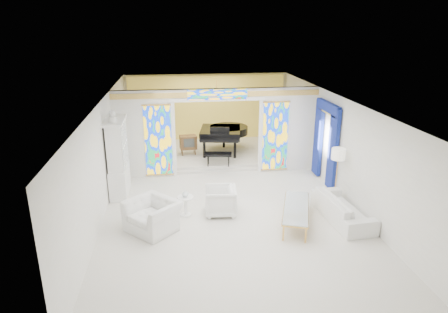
{
  "coord_description": "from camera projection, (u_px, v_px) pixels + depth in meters",
  "views": [
    {
      "loc": [
        -1.51,
        -11.23,
        5.1
      ],
      "look_at": [
        -0.0,
        0.2,
        1.21
      ],
      "focal_mm": 32.0,
      "sensor_mm": 36.0,
      "label": 1
    }
  ],
  "objects": [
    {
      "name": "grand_piano",
      "position": [
        224.0,
        132.0,
        15.78
      ],
      "size": [
        2.15,
        3.02,
        1.17
      ],
      "rotation": [
        0.0,
        0.0,
        -0.17
      ],
      "color": "black",
      "rests_on": "alcove_platform"
    },
    {
      "name": "ceiling",
      "position": [
        225.0,
        99.0,
        11.41
      ],
      "size": [
        7.0,
        12.0,
        0.02
      ],
      "primitive_type": "cube",
      "color": "white",
      "rests_on": "wall_back"
    },
    {
      "name": "armchair_right",
      "position": [
        220.0,
        201.0,
        11.07
      ],
      "size": [
        0.93,
        0.91,
        0.79
      ],
      "primitive_type": "imported",
      "rotation": [
        0.0,
        0.0,
        -1.66
      ],
      "color": "silver",
      "rests_on": "floor"
    },
    {
      "name": "floor_lamp",
      "position": [
        338.0,
        157.0,
        11.54
      ],
      "size": [
        0.52,
        0.52,
        1.65
      ],
      "rotation": [
        0.0,
        0.0,
        -0.37
      ],
      "color": "gold",
      "rests_on": "floor"
    },
    {
      "name": "china_cabinet",
      "position": [
        118.0,
        158.0,
        12.15
      ],
      "size": [
        0.56,
        1.46,
        2.72
      ],
      "color": "white",
      "rests_on": "floor"
    },
    {
      "name": "wall_left",
      "position": [
        104.0,
        154.0,
        11.45
      ],
      "size": [
        0.02,
        12.0,
        3.0
      ],
      "primitive_type": "cube",
      "color": "silver",
      "rests_on": "floor"
    },
    {
      "name": "coffee_table",
      "position": [
        296.0,
        208.0,
        10.55
      ],
      "size": [
        1.29,
        2.2,
        0.47
      ],
      "rotation": [
        0.0,
        0.0,
        -0.33
      ],
      "color": "silver",
      "rests_on": "floor"
    },
    {
      "name": "tv_console",
      "position": [
        188.0,
        142.0,
        15.51
      ],
      "size": [
        0.68,
        0.5,
        0.75
      ],
      "rotation": [
        0.0,
        0.0,
        0.1
      ],
      "color": "brown",
      "rests_on": "alcove_platform"
    },
    {
      "name": "alcove_platform",
      "position": [
        212.0,
        152.0,
        16.19
      ],
      "size": [
        6.8,
        3.8,
        0.18
      ],
      "primitive_type": "cube",
      "color": "beige",
      "rests_on": "floor"
    },
    {
      "name": "floor",
      "position": [
        225.0,
        195.0,
        12.37
      ],
      "size": [
        12.0,
        12.0,
        0.0
      ],
      "primitive_type": "plane",
      "color": "beige",
      "rests_on": "ground"
    },
    {
      "name": "stained_glass_right",
      "position": [
        275.0,
        136.0,
        13.98
      ],
      "size": [
        0.9,
        0.04,
        2.4
      ],
      "primitive_type": "cube",
      "color": "gold",
      "rests_on": "partition_wall"
    },
    {
      "name": "gold_curtain_back",
      "position": [
        207.0,
        109.0,
        17.41
      ],
      "size": [
        6.7,
        0.1,
        2.9
      ],
      "primitive_type": "cube",
      "color": "#EFD153",
      "rests_on": "wall_back"
    },
    {
      "name": "chandelier",
      "position": [
        216.0,
        92.0,
        15.33
      ],
      "size": [
        0.48,
        0.48,
        0.3
      ],
      "primitive_type": "cylinder",
      "color": "gold",
      "rests_on": "ceiling"
    },
    {
      "name": "wall_back",
      "position": [
        207.0,
        108.0,
        17.52
      ],
      "size": [
        7.0,
        0.02,
        3.0
      ],
      "primitive_type": "cube",
      "color": "silver",
      "rests_on": "floor"
    },
    {
      "name": "stained_glass_left",
      "position": [
        158.0,
        141.0,
        13.47
      ],
      "size": [
        0.9,
        0.04,
        2.4
      ],
      "primitive_type": "cube",
      "color": "gold",
      "rests_on": "partition_wall"
    },
    {
      "name": "armchair_left",
      "position": [
        153.0,
        216.0,
        10.21
      ],
      "size": [
        1.63,
        1.63,
        0.8
      ],
      "primitive_type": "imported",
      "rotation": [
        0.0,
        0.0,
        -0.8
      ],
      "color": "white",
      "rests_on": "floor"
    },
    {
      "name": "stained_glass_transom",
      "position": [
        218.0,
        94.0,
        13.24
      ],
      "size": [
        2.0,
        0.04,
        0.34
      ],
      "primitive_type": "cube",
      "color": "gold",
      "rests_on": "partition_wall"
    },
    {
      "name": "sofa",
      "position": [
        343.0,
        208.0,
        10.79
      ],
      "size": [
        1.05,
        2.3,
        0.65
      ],
      "primitive_type": "imported",
      "rotation": [
        0.0,
        0.0,
        1.65
      ],
      "color": "white",
      "rests_on": "floor"
    },
    {
      "name": "vase",
      "position": [
        185.0,
        193.0,
        10.91
      ],
      "size": [
        0.19,
        0.19,
        0.19
      ],
      "primitive_type": "imported",
      "rotation": [
        0.0,
        0.0,
        -0.04
      ],
      "color": "white",
      "rests_on": "side_table"
    },
    {
      "name": "wall_front",
      "position": [
        276.0,
        264.0,
        6.25
      ],
      "size": [
        7.0,
        0.02,
        3.0
      ],
      "primitive_type": "cube",
      "color": "silver",
      "rests_on": "floor"
    },
    {
      "name": "blue_drapes",
      "position": [
        326.0,
        137.0,
        12.94
      ],
      "size": [
        0.14,
        1.85,
        2.65
      ],
      "color": "navy",
      "rests_on": "wall_right"
    },
    {
      "name": "wall_right",
      "position": [
        337.0,
        145.0,
        12.32
      ],
      "size": [
        0.02,
        12.0,
        3.0
      ],
      "primitive_type": "cube",
      "color": "silver",
      "rests_on": "floor"
    },
    {
      "name": "side_table",
      "position": [
        186.0,
        203.0,
        11.0
      ],
      "size": [
        0.5,
        0.5,
        0.56
      ],
      "rotation": [
        0.0,
        0.0,
        -0.13
      ],
      "color": "white",
      "rests_on": "floor"
    },
    {
      "name": "partition_wall",
      "position": [
        217.0,
        128.0,
        13.71
      ],
      "size": [
        7.0,
        0.22,
        3.0
      ],
      "color": "silver",
      "rests_on": "floor"
    }
  ]
}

